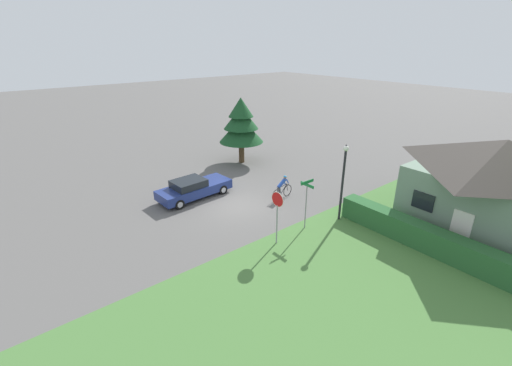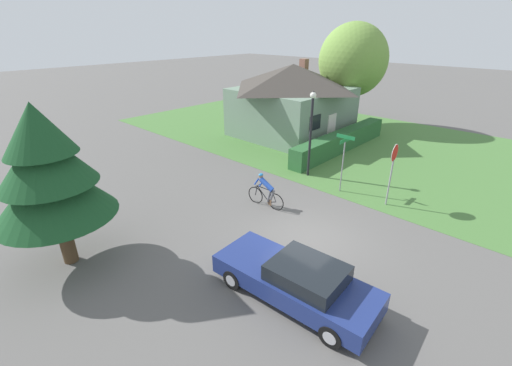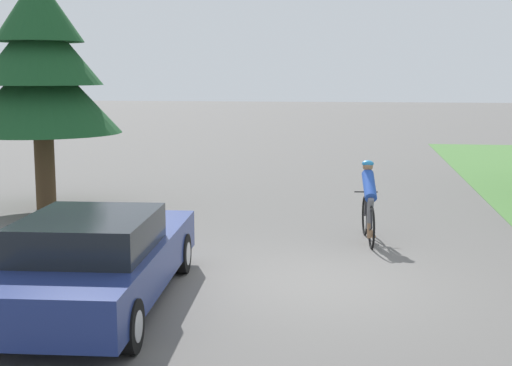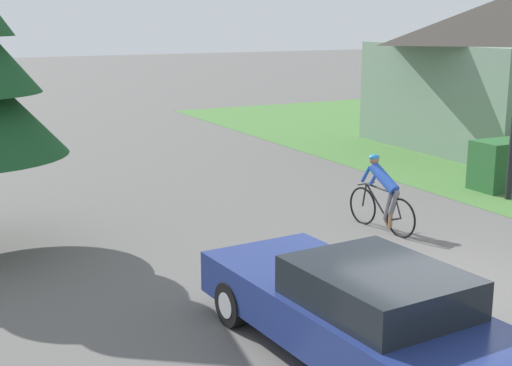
{
  "view_description": "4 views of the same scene",
  "coord_description": "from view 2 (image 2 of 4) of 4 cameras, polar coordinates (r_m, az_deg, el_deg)",
  "views": [
    {
      "loc": [
        15.42,
        -10.82,
        9.3
      ],
      "look_at": [
        0.34,
        1.32,
        1.25
      ],
      "focal_mm": 24.0,
      "sensor_mm": 36.0,
      "label": 1
    },
    {
      "loc": [
        -8.95,
        -5.74,
        7.1
      ],
      "look_at": [
        0.03,
        2.58,
        1.53
      ],
      "focal_mm": 24.0,
      "sensor_mm": 36.0,
      "label": 2
    },
    {
      "loc": [
        0.74,
        -10.18,
        3.07
      ],
      "look_at": [
        -0.92,
        1.61,
        1.24
      ],
      "focal_mm": 50.0,
      "sensor_mm": 36.0,
      "label": 3
    },
    {
      "loc": [
        -7.35,
        -7.92,
        4.08
      ],
      "look_at": [
        -1.36,
        3.69,
        1.04
      ],
      "focal_mm": 50.0,
      "sensor_mm": 36.0,
      "label": 4
    }
  ],
  "objects": [
    {
      "name": "ground_plane",
      "position": [
        12.79,
        8.52,
        -9.56
      ],
      "size": [
        140.0,
        140.0,
        0.0
      ],
      "primitive_type": "plane",
      "color": "#5B5956"
    },
    {
      "name": "grass_verge_right",
      "position": [
        24.1,
        17.08,
        6.28
      ],
      "size": [
        16.0,
        36.0,
        0.01
      ],
      "primitive_type": "cube",
      "color": "#477538",
      "rests_on": "ground"
    },
    {
      "name": "cottage_house",
      "position": [
        24.8,
        6.04,
        13.73
      ],
      "size": [
        7.63,
        7.28,
        5.04
      ],
      "rotation": [
        0.0,
        0.0,
        -0.01
      ],
      "color": "slate",
      "rests_on": "ground"
    },
    {
      "name": "hedge_row",
      "position": [
        22.22,
        13.96,
        6.75
      ],
      "size": [
        9.58,
        0.9,
        1.2
      ],
      "primitive_type": "cube",
      "color": "#285B2D",
      "rests_on": "ground"
    },
    {
      "name": "sedan_left_lane",
      "position": [
        10.03,
        6.8,
        -15.81
      ],
      "size": [
        2.07,
        4.86,
        1.3
      ],
      "rotation": [
        0.0,
        0.0,
        1.63
      ],
      "color": "navy",
      "rests_on": "ground"
    },
    {
      "name": "cyclist",
      "position": [
        14.64,
        1.66,
        -1.38
      ],
      "size": [
        0.44,
        1.86,
        1.5
      ],
      "rotation": [
        0.0,
        0.0,
        1.67
      ],
      "color": "black",
      "rests_on": "ground"
    },
    {
      "name": "stop_sign",
      "position": [
        15.36,
        21.88,
        3.22
      ],
      "size": [
        0.76,
        0.07,
        2.78
      ],
      "rotation": [
        0.0,
        0.0,
        3.21
      ],
      "color": "gray",
      "rests_on": "ground"
    },
    {
      "name": "street_lamp",
      "position": [
        17.36,
        9.18,
        9.54
      ],
      "size": [
        0.3,
        0.3,
        4.37
      ],
      "color": "black",
      "rests_on": "ground"
    },
    {
      "name": "street_name_sign",
      "position": [
        16.07,
        14.43,
        4.81
      ],
      "size": [
        0.9,
        0.9,
        2.75
      ],
      "color": "gray",
      "rests_on": "ground"
    },
    {
      "name": "conifer_tall_near",
      "position": [
        11.84,
        -31.43,
        1.74
      ],
      "size": [
        3.53,
        3.53,
        5.28
      ],
      "color": "#4C3823",
      "rests_on": "ground"
    },
    {
      "name": "deciduous_tree_right",
      "position": [
        27.87,
        15.86,
        19.08
      ],
      "size": [
        5.04,
        5.04,
        7.54
      ],
      "color": "#4C3823",
      "rests_on": "ground"
    }
  ]
}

